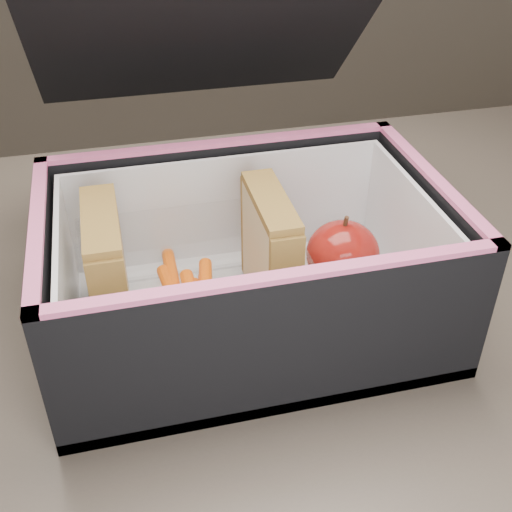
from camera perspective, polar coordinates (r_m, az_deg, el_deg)
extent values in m
cube|color=brown|center=(0.59, -3.89, -7.58)|extent=(1.20, 0.80, 0.03)
cube|color=#382D26|center=(1.26, 19.24, -5.12)|extent=(0.05, 0.05, 0.72)
cube|color=black|center=(0.65, -4.77, 18.72)|extent=(0.32, 0.15, 0.15)
cube|color=beige|center=(0.53, -13.82, -1.93)|extent=(0.01, 0.10, 0.10)
cube|color=#C1575E|center=(0.53, -12.88, -2.16)|extent=(0.01, 0.09, 0.10)
cube|color=beige|center=(0.53, -12.04, -1.69)|extent=(0.01, 0.10, 0.10)
cube|color=olive|center=(0.50, -13.73, 3.14)|extent=(0.03, 0.10, 0.01)
cube|color=beige|center=(0.54, 0.41, -0.05)|extent=(0.01, 0.10, 0.10)
cube|color=#C1575E|center=(0.55, 1.24, -0.27)|extent=(0.01, 0.09, 0.09)
cube|color=beige|center=(0.55, 2.08, 0.19)|extent=(0.01, 0.10, 0.10)
cube|color=olive|center=(0.52, 1.32, 4.90)|extent=(0.03, 0.10, 0.01)
cylinder|color=#E3430D|center=(0.54, -3.33, -5.95)|extent=(0.03, 0.09, 0.01)
cylinder|color=#E3430D|center=(0.57, -7.34, -2.43)|extent=(0.01, 0.09, 0.01)
cylinder|color=#E3430D|center=(0.53, -5.50, -4.63)|extent=(0.01, 0.09, 0.01)
cylinder|color=#E3430D|center=(0.55, -4.96, -5.27)|extent=(0.01, 0.09, 0.01)
cylinder|color=#E3430D|center=(0.55, -7.20, -3.96)|extent=(0.02, 0.09, 0.01)
cylinder|color=#E3430D|center=(0.54, -4.49, -3.55)|extent=(0.03, 0.09, 0.01)
cylinder|color=#E3430D|center=(0.56, -4.14, -4.62)|extent=(0.02, 0.09, 0.01)
cube|color=white|center=(0.60, 7.80, -2.42)|extent=(0.08, 0.08, 0.01)
ellipsoid|color=maroon|center=(0.58, 7.71, 0.16)|extent=(0.08, 0.08, 0.06)
cylinder|color=#432918|center=(0.56, 7.99, 3.04)|extent=(0.00, 0.01, 0.01)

